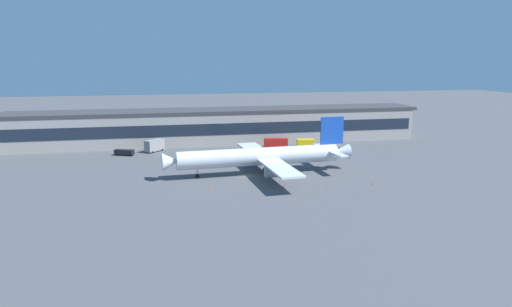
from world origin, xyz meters
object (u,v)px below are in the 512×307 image
object	(u,v)px
traffic_cone_2	(210,188)
traffic_cone_0	(373,183)
belt_loader	(125,152)
traffic_cone_3	(319,186)
traffic_cone_1	(284,187)
airliner	(262,156)
catering_truck	(154,145)
pushback_tractor	(334,146)
stair_truck	(306,144)
crew_van	(251,147)
fuel_truck	(276,142)

from	to	relation	value
traffic_cone_2	traffic_cone_0	bearing A→B (deg)	-5.74
belt_loader	traffic_cone_3	distance (m)	69.90
traffic_cone_1	traffic_cone_3	distance (m)	8.93
airliner	catering_truck	xyz separation A→B (m)	(-29.19, 37.94, -2.66)
airliner	belt_loader	distance (m)	51.24
pushback_tractor	stair_truck	world-z (taller)	stair_truck
airliner	catering_truck	distance (m)	47.94
stair_truck	traffic_cone_1	bearing A→B (deg)	-114.08
airliner	traffic_cone_1	world-z (taller)	airliner
pushback_tractor	stair_truck	xyz separation A→B (m)	(-9.73, 1.50, 0.93)
catering_truck	traffic_cone_3	distance (m)	67.14
airliner	traffic_cone_3	size ratio (longest dim) A/B	85.29
traffic_cone_0	traffic_cone_1	xyz separation A→B (m)	(-23.05, 1.39, 0.03)
catering_truck	traffic_cone_3	size ratio (longest dim) A/B	11.37
crew_van	traffic_cone_2	xyz separation A→B (m)	(-19.22, -44.34, -1.17)
belt_loader	stair_truck	world-z (taller)	stair_truck
pushback_tractor	fuel_truck	bearing A→B (deg)	161.95
traffic_cone_2	airliner	bearing A→B (deg)	38.08
belt_loader	catering_truck	bearing A→B (deg)	25.52
stair_truck	traffic_cone_0	xyz separation A→B (m)	(2.17, -48.10, -1.65)
airliner	belt_loader	world-z (taller)	airliner
stair_truck	traffic_cone_0	size ratio (longest dim) A/B	9.47
pushback_tractor	traffic_cone_2	bearing A→B (deg)	-138.68
traffic_cone_0	traffic_cone_3	distance (m)	14.17
catering_truck	crew_van	bearing A→B (deg)	-10.36
crew_van	catering_truck	distance (m)	33.17
traffic_cone_3	traffic_cone_0	bearing A→B (deg)	-2.15
catering_truck	traffic_cone_3	world-z (taller)	catering_truck
fuel_truck	belt_loader	xyz separation A→B (m)	(-52.02, -2.97, -0.73)
traffic_cone_1	traffic_cone_3	world-z (taller)	traffic_cone_1
pushback_tractor	stair_truck	bearing A→B (deg)	171.21
pushback_tractor	traffic_cone_0	distance (m)	47.21
traffic_cone_1	traffic_cone_2	xyz separation A→B (m)	(-17.73, 2.72, -0.07)
traffic_cone_2	traffic_cone_3	bearing A→B (deg)	-7.64
airliner	catering_truck	bearing A→B (deg)	127.57
catering_truck	traffic_cone_2	xyz separation A→B (m)	(13.40, -50.30, -2.00)
fuel_truck	pushback_tractor	distance (m)	20.21
crew_van	traffic_cone_2	distance (m)	48.34
traffic_cone_0	traffic_cone_1	distance (m)	23.09
traffic_cone_1	traffic_cone_2	world-z (taller)	traffic_cone_1
crew_van	stair_truck	size ratio (longest dim) A/B	0.87
traffic_cone_1	stair_truck	bearing A→B (deg)	65.92
catering_truck	airliner	bearing A→B (deg)	-52.43
belt_loader	traffic_cone_0	bearing A→B (deg)	-38.08
fuel_truck	crew_van	size ratio (longest dim) A/B	1.59
fuel_truck	traffic_cone_1	distance (m)	52.74
airliner	traffic_cone_0	xyz separation A→B (m)	(24.99, -16.47, -4.62)
pushback_tractor	traffic_cone_3	distance (m)	50.93
traffic_cone_1	fuel_truck	bearing A→B (deg)	77.50
stair_truck	catering_truck	bearing A→B (deg)	173.09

